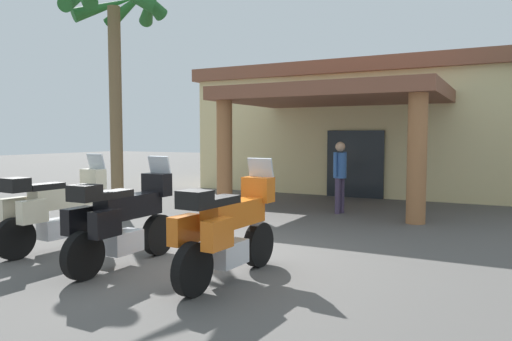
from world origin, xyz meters
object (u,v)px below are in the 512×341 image
motorcycle_orange (228,229)px  motorcycle_cream (56,209)px  motel_building (380,128)px  palm_tree_roadside (115,24)px  pedestrian (340,172)px  motorcycle_black (122,220)px

motorcycle_orange → motorcycle_cream: bearing=91.3°
motel_building → palm_tree_roadside: (-4.53, -8.81, 2.48)m
motel_building → motorcycle_cream: 12.72m
motorcycle_cream → motorcycle_orange: 3.45m
motorcycle_orange → palm_tree_roadside: size_ratio=0.36×
pedestrian → palm_tree_roadside: size_ratio=0.29×
motorcycle_orange → pedestrian: size_ratio=1.24×
motel_building → motorcycle_black: (-0.87, -12.64, -1.51)m
motorcycle_cream → pedestrian: bearing=-22.7°
motorcycle_cream → motorcycle_orange: same height
motorcycle_black → palm_tree_roadside: (-3.66, 3.82, 3.99)m
motorcycle_orange → palm_tree_roadside: 7.66m
motel_building → motorcycle_black: size_ratio=5.52×
motorcycle_orange → pedestrian: pedestrian is taller
motorcycle_black → motorcycle_orange: 1.73m
pedestrian → palm_tree_roadside: (-5.03, -2.39, 3.64)m
motorcycle_cream → pedestrian: pedestrian is taller
motel_building → motorcycle_cream: (-2.60, -12.36, -1.51)m
motel_building → pedestrian: (0.50, -6.42, -1.17)m
motorcycle_orange → palm_tree_roadside: palm_tree_roadside is taller
motorcycle_cream → motorcycle_black: (1.73, -0.28, 0.00)m
motorcycle_black → motorcycle_orange: size_ratio=1.00×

